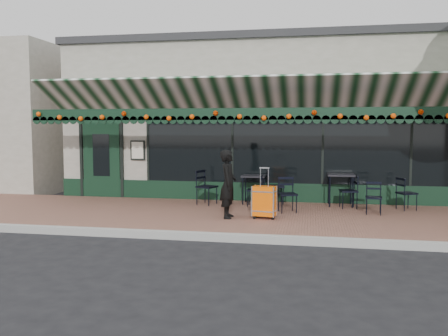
% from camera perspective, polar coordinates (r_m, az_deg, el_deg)
% --- Properties ---
extents(ground, '(80.00, 80.00, 0.00)m').
position_cam_1_polar(ground, '(9.02, 3.15, -8.81)').
color(ground, black).
rests_on(ground, ground).
extents(sidewalk, '(18.00, 4.00, 0.15)m').
position_cam_1_polar(sidewalk, '(10.95, 4.50, -5.98)').
color(sidewalk, brown).
rests_on(sidewalk, ground).
extents(curb, '(18.00, 0.16, 0.15)m').
position_cam_1_polar(curb, '(8.93, 3.09, -8.47)').
color(curb, '#9E9E99').
rests_on(curb, ground).
extents(restaurant_building, '(12.00, 9.60, 4.50)m').
position_cam_1_polar(restaurant_building, '(16.57, 6.67, 5.33)').
color(restaurant_building, gray).
rests_on(restaurant_building, ground).
extents(woman, '(0.38, 0.56, 1.50)m').
position_cam_1_polar(woman, '(10.39, 0.52, -1.94)').
color(woman, black).
rests_on(woman, sidewalk).
extents(suitcase, '(0.53, 0.35, 1.11)m').
position_cam_1_polar(suitcase, '(10.40, 4.86, -4.05)').
color(suitcase, '#FA6307').
rests_on(suitcase, sidewalk).
extents(cafe_table_a, '(0.66, 0.66, 0.82)m').
position_cam_1_polar(cafe_table_a, '(12.36, 13.87, -1.06)').
color(cafe_table_a, black).
rests_on(cafe_table_a, sidewalk).
extents(cafe_table_b, '(0.61, 0.61, 0.75)m').
position_cam_1_polar(cafe_table_b, '(12.38, 3.61, -1.21)').
color(cafe_table_b, black).
rests_on(cafe_table_b, sidewalk).
extents(chair_a_left, '(0.48, 0.48, 0.84)m').
position_cam_1_polar(chair_a_left, '(12.08, 14.75, -2.73)').
color(chair_a_left, black).
rests_on(chair_a_left, sidewalk).
extents(chair_a_right, '(0.53, 0.53, 0.80)m').
position_cam_1_polar(chair_a_right, '(12.24, 21.12, -2.88)').
color(chair_a_right, black).
rests_on(chair_a_right, sidewalk).
extents(chair_a_front, '(0.41, 0.41, 0.75)m').
position_cam_1_polar(chair_a_front, '(11.42, 17.56, -3.45)').
color(chair_a_front, black).
rests_on(chair_a_front, sidewalk).
extents(chair_b_left, '(0.40, 0.40, 0.79)m').
position_cam_1_polar(chair_b_left, '(12.04, 3.73, -2.71)').
color(chair_b_left, black).
rests_on(chair_b_left, sidewalk).
extents(chair_b_right, '(0.53, 0.53, 0.90)m').
position_cam_1_polar(chair_b_right, '(12.43, 6.20, -2.24)').
color(chair_b_right, black).
rests_on(chair_b_right, sidewalk).
extents(chair_b_front, '(0.52, 0.52, 0.84)m').
position_cam_1_polar(chair_b_front, '(11.22, 7.65, -3.19)').
color(chair_b_front, black).
rests_on(chair_b_front, sidewalk).
extents(chair_solo, '(0.59, 0.59, 0.90)m').
position_cam_1_polar(chair_solo, '(12.24, -2.09, -2.31)').
color(chair_solo, black).
rests_on(chair_solo, sidewalk).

